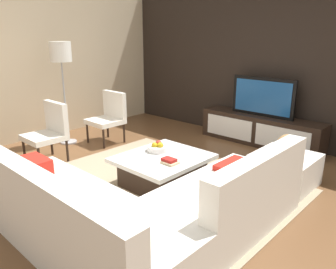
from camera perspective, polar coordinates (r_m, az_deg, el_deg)
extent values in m
plane|color=brown|center=(4.10, -0.85, -9.45)|extent=(14.00, 14.00, 0.00)
cube|color=black|center=(5.94, 17.84, 12.08)|extent=(6.40, 0.12, 2.80)
cube|color=beige|center=(6.42, -21.17, 12.07)|extent=(0.12, 5.20, 2.80)
cube|color=tan|center=(4.16, -1.86, -8.96)|extent=(3.09, 2.58, 0.01)
cube|color=black|center=(5.86, 15.57, 0.76)|extent=(2.11, 0.44, 0.50)
cube|color=white|center=(5.91, 10.39, 1.23)|extent=(0.89, 0.01, 0.35)
cube|color=white|center=(5.47, 18.94, -0.69)|extent=(0.89, 0.01, 0.35)
cube|color=black|center=(5.74, 16.01, 6.24)|extent=(1.10, 0.05, 0.64)
cube|color=#194C8C|center=(5.71, 15.88, 6.21)|extent=(0.99, 0.01, 0.54)
cube|color=white|center=(3.14, -15.21, -14.48)|extent=(2.37, 0.85, 0.42)
cube|color=white|center=(2.82, -21.66, -9.65)|extent=(2.37, 0.18, 0.38)
cube|color=white|center=(3.40, 9.97, -11.53)|extent=(0.85, 1.56, 0.42)
cube|color=white|center=(3.08, 15.58, -6.75)|extent=(0.18, 1.56, 0.38)
cube|color=red|center=(3.58, -21.76, -5.41)|extent=(0.36, 0.20, 0.22)
cube|color=red|center=(3.61, 13.58, -5.83)|extent=(0.60, 0.44, 0.06)
cube|color=black|center=(4.15, -0.91, -6.54)|extent=(0.74, 0.85, 0.33)
cube|color=white|center=(4.08, -0.92, -4.09)|extent=(0.93, 1.06, 0.05)
cylinder|color=black|center=(5.31, -23.51, -2.41)|extent=(0.04, 0.04, 0.38)
cylinder|color=black|center=(4.91, -21.30, -3.67)|extent=(0.04, 0.04, 0.38)
cylinder|color=black|center=(5.48, -19.41, -1.36)|extent=(0.04, 0.04, 0.38)
cylinder|color=black|center=(5.09, -16.95, -2.49)|extent=(0.04, 0.04, 0.38)
cube|color=white|center=(5.14, -20.51, -0.45)|extent=(0.54, 0.51, 0.08)
cube|color=white|center=(5.16, -18.68, 2.88)|extent=(0.54, 0.08, 0.45)
cylinder|color=#A5A5AA|center=(6.05, -16.72, -1.21)|extent=(0.28, 0.28, 0.02)
cylinder|color=#A5A5AA|center=(5.88, -17.29, 5.22)|extent=(0.03, 0.03, 1.36)
cylinder|color=white|center=(5.78, -18.03, 13.40)|extent=(0.35, 0.35, 0.32)
cube|color=white|center=(4.39, 19.40, -5.73)|extent=(0.70, 0.70, 0.40)
cylinder|color=silver|center=(4.25, -1.74, -2.39)|extent=(0.28, 0.28, 0.07)
sphere|color=gold|center=(4.19, -1.35, -1.90)|extent=(0.08, 0.08, 0.08)
sphere|color=#B23326|center=(4.26, -1.65, -1.57)|extent=(0.09, 0.09, 0.09)
sphere|color=gold|center=(4.21, -2.33, -1.87)|extent=(0.08, 0.08, 0.08)
cylinder|color=black|center=(5.91, -13.70, 0.42)|extent=(0.04, 0.04, 0.38)
cylinder|color=black|center=(5.54, -11.01, -0.50)|extent=(0.04, 0.04, 0.38)
cylinder|color=black|center=(6.15, -10.33, 1.27)|extent=(0.04, 0.04, 0.38)
cylinder|color=black|center=(5.79, -7.56, 0.44)|extent=(0.04, 0.04, 0.38)
cube|color=white|center=(5.79, -10.76, 2.23)|extent=(0.54, 0.52, 0.08)
cube|color=white|center=(5.86, -9.19, 5.14)|extent=(0.54, 0.08, 0.45)
sphere|color=#AD8451|center=(4.28, 19.82, -1.66)|extent=(0.26, 0.26, 0.26)
cube|color=#CCB78C|center=(3.84, 0.35, -4.85)|extent=(0.18, 0.15, 0.03)
cube|color=maroon|center=(3.84, 0.18, -4.36)|extent=(0.16, 0.11, 0.03)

